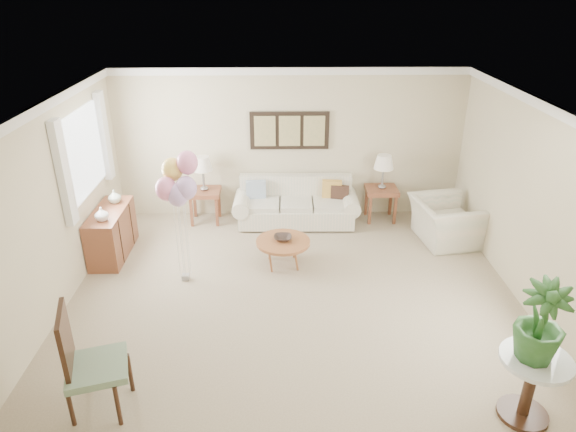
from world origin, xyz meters
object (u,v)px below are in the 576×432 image
object	(u,v)px
accent_chair	(87,360)
balloon_cluster	(178,181)
sofa	(296,206)
armchair	(444,221)
coffee_table	(283,243)

from	to	relation	value
accent_chair	balloon_cluster	xyz separation A→B (m)	(0.54, 2.36, 0.92)
sofa	balloon_cluster	distance (m)	2.77
sofa	armchair	xyz separation A→B (m)	(2.37, -0.74, 0.03)
sofa	accent_chair	distance (m)	4.79
sofa	balloon_cluster	world-z (taller)	balloon_cluster
balloon_cluster	armchair	bearing A→B (deg)	16.26
coffee_table	armchair	size ratio (longest dim) A/B	0.76
armchair	accent_chair	world-z (taller)	accent_chair
sofa	balloon_cluster	size ratio (longest dim) A/B	1.14
coffee_table	accent_chair	distance (m)	3.38
sofa	balloon_cluster	xyz separation A→B (m)	(-1.62, -1.90, 1.20)
sofa	armchair	bearing A→B (deg)	-17.33
coffee_table	balloon_cluster	xyz separation A→B (m)	(-1.37, -0.42, 1.14)
sofa	coffee_table	xyz separation A→B (m)	(-0.25, -1.48, 0.06)
accent_chair	coffee_table	bearing A→B (deg)	55.52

